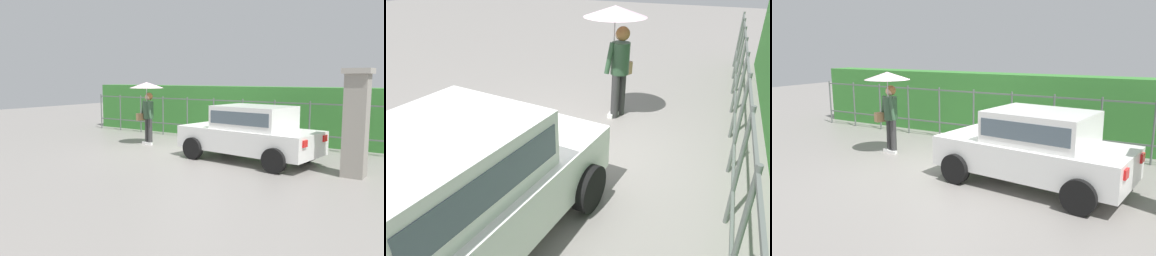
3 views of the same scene
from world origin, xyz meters
TOP-DOWN VIEW (x-y plane):
  - ground_plane at (0.00, 0.00)m, footprint 40.00×40.00m
  - car at (2.17, -0.09)m, footprint 3.89×2.22m
  - pedestrian at (-1.82, 0.34)m, footprint 1.12×1.12m
  - fence_section at (0.01, 2.49)m, footprint 12.76×0.05m
  - hedge_row at (0.01, 3.50)m, footprint 13.71×0.90m

SIDE VIEW (x-z plane):
  - ground_plane at x=0.00m, z-range 0.00..0.00m
  - car at x=2.17m, z-range 0.06..1.54m
  - fence_section at x=0.01m, z-range 0.07..1.57m
  - hedge_row at x=0.01m, z-range 0.00..1.90m
  - pedestrian at x=-1.82m, z-range 0.55..2.62m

